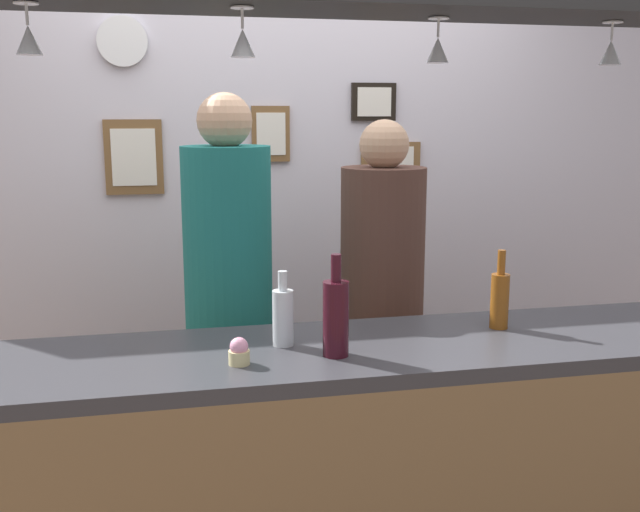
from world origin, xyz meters
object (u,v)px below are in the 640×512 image
object	(u,v)px
person_right_brown_shirt	(382,285)
picture_frame_upper_small	(374,102)
wall_clock	(122,41)
picture_frame_crest	(271,134)
bottle_beer_amber_tall	(500,298)
bottle_wine_dark_red	(336,316)
cupcake	(239,352)
picture_frame_lower_pair	(391,161)
bottle_soda_clear	(283,316)
picture_frame_caricature	(134,157)
person_middle_teal_shirt	(228,276)

from	to	relation	value
person_right_brown_shirt	picture_frame_upper_small	distance (m)	1.02
wall_clock	picture_frame_crest	bearing A→B (deg)	0.54
bottle_beer_amber_tall	bottle_wine_dark_red	size ratio (longest dim) A/B	0.87
picture_frame_upper_small	wall_clock	world-z (taller)	wall_clock
bottle_beer_amber_tall	cupcake	world-z (taller)	bottle_beer_amber_tall
person_right_brown_shirt	picture_frame_crest	world-z (taller)	picture_frame_crest
picture_frame_lower_pair	wall_clock	bearing A→B (deg)	-179.72
wall_clock	picture_frame_upper_small	bearing A→B (deg)	0.31
bottle_wine_dark_red	bottle_soda_clear	bearing A→B (deg)	136.31
person_right_brown_shirt	picture_frame_upper_small	bearing A→B (deg)	77.30
bottle_soda_clear	bottle_beer_amber_tall	xyz separation A→B (m)	(0.72, 0.03, 0.01)
picture_frame_caricature	wall_clock	size ratio (longest dim) A/B	1.55
person_middle_teal_shirt	person_right_brown_shirt	world-z (taller)	person_middle_teal_shirt
person_middle_teal_shirt	picture_frame_caricature	world-z (taller)	person_middle_teal_shirt
picture_frame_crest	person_right_brown_shirt	bearing A→B (deg)	-63.00
person_middle_teal_shirt	picture_frame_upper_small	size ratio (longest dim) A/B	8.04
person_middle_teal_shirt	wall_clock	size ratio (longest dim) A/B	8.04
person_right_brown_shirt	picture_frame_lower_pair	xyz separation A→B (m)	(0.25, 0.69, 0.46)
picture_frame_upper_small	picture_frame_caricature	distance (m)	1.16
bottle_wine_dark_red	person_right_brown_shirt	bearing A→B (deg)	64.43
bottle_wine_dark_red	picture_frame_upper_small	xyz separation A→B (m)	(0.54, 1.49, 0.63)
picture_frame_upper_small	picture_frame_lower_pair	world-z (taller)	picture_frame_upper_small
person_middle_teal_shirt	picture_frame_lower_pair	size ratio (longest dim) A/B	5.90
picture_frame_upper_small	picture_frame_crest	bearing A→B (deg)	180.00
picture_frame_lower_pair	wall_clock	world-z (taller)	wall_clock
bottle_beer_amber_tall	wall_clock	distance (m)	2.01
cupcake	wall_clock	xyz separation A→B (m)	(-0.34, 1.50, 0.97)
person_middle_teal_shirt	person_right_brown_shirt	size ratio (longest dim) A/B	1.06
picture_frame_crest	bottle_soda_clear	bearing A→B (deg)	-97.04
bottle_soda_clear	bottle_wine_dark_red	size ratio (longest dim) A/B	0.77
cupcake	picture_frame_upper_small	distance (m)	1.86
bottle_wine_dark_red	person_middle_teal_shirt	bearing A→B (deg)	106.58
picture_frame_caricature	cupcake	bearing A→B (deg)	-78.13
cupcake	picture_frame_upper_small	bearing A→B (deg)	61.40
person_right_brown_shirt	picture_frame_upper_small	world-z (taller)	picture_frame_upper_small
cupcake	bottle_beer_amber_tall	bearing A→B (deg)	11.44
bottle_wine_dark_red	picture_frame_caricature	world-z (taller)	picture_frame_caricature
person_middle_teal_shirt	picture_frame_upper_small	distance (m)	1.24
person_middle_teal_shirt	cupcake	distance (m)	0.82
person_middle_teal_shirt	bottle_beer_amber_tall	distance (m)	1.05
picture_frame_caricature	wall_clock	world-z (taller)	wall_clock
picture_frame_caricature	bottle_wine_dark_red	bearing A→B (deg)	-68.07
bottle_beer_amber_tall	picture_frame_caricature	size ratio (longest dim) A/B	0.76
bottle_beer_amber_tall	picture_frame_caricature	world-z (taller)	picture_frame_caricature
picture_frame_caricature	wall_clock	bearing A→B (deg)	-165.91
bottle_beer_amber_tall	bottle_wine_dark_red	xyz separation A→B (m)	(-0.59, -0.16, 0.02)
bottle_soda_clear	picture_frame_crest	distance (m)	1.46
bottle_beer_amber_tall	picture_frame_lower_pair	distance (m)	1.38
bottle_soda_clear	cupcake	distance (m)	0.22
bottle_soda_clear	picture_frame_lower_pair	xyz separation A→B (m)	(0.76, 1.36, 0.37)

